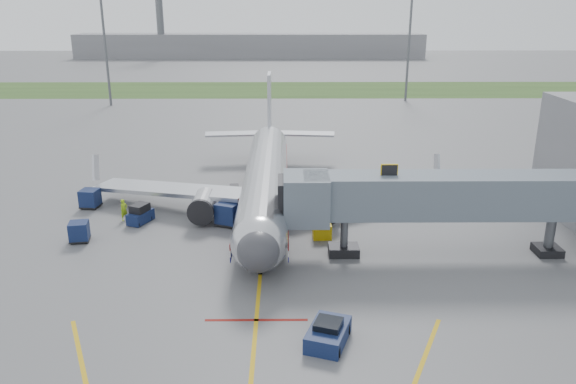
{
  "coord_description": "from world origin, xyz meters",
  "views": [
    {
      "loc": [
        1.63,
        -32.61,
        17.41
      ],
      "look_at": [
        1.95,
        9.98,
        3.2
      ],
      "focal_mm": 35.0,
      "sensor_mm": 36.0,
      "label": 1
    }
  ],
  "objects_px": {
    "baggage_tug": "(140,214)",
    "belt_loader": "(238,206)",
    "pushback_tug": "(328,333)",
    "airliner": "(266,179)",
    "ramp_worker": "(124,210)"
  },
  "relations": [
    {
      "from": "airliner",
      "to": "pushback_tug",
      "type": "height_order",
      "value": "airliner"
    },
    {
      "from": "airliner",
      "to": "baggage_tug",
      "type": "height_order",
      "value": "airliner"
    },
    {
      "from": "pushback_tug",
      "to": "belt_loader",
      "type": "xyz_separation_m",
      "value": [
        -6.51,
        20.6,
        -0.07
      ]
    },
    {
      "from": "airliner",
      "to": "belt_loader",
      "type": "bearing_deg",
      "value": -159.54
    },
    {
      "from": "airliner",
      "to": "ramp_worker",
      "type": "distance_m",
      "value": 12.49
    },
    {
      "from": "belt_loader",
      "to": "ramp_worker",
      "type": "height_order",
      "value": "belt_loader"
    },
    {
      "from": "airliner",
      "to": "baggage_tug",
      "type": "distance_m",
      "value": 11.27
    },
    {
      "from": "pushback_tug",
      "to": "belt_loader",
      "type": "bearing_deg",
      "value": 107.53
    },
    {
      "from": "ramp_worker",
      "to": "airliner",
      "type": "bearing_deg",
      "value": -37.2
    },
    {
      "from": "pushback_tug",
      "to": "belt_loader",
      "type": "relative_size",
      "value": 0.89
    },
    {
      "from": "baggage_tug",
      "to": "belt_loader",
      "type": "height_order",
      "value": "belt_loader"
    },
    {
      "from": "airliner",
      "to": "belt_loader",
      "type": "relative_size",
      "value": 8.88
    },
    {
      "from": "belt_loader",
      "to": "baggage_tug",
      "type": "bearing_deg",
      "value": -160.67
    },
    {
      "from": "airliner",
      "to": "belt_loader",
      "type": "xyz_separation_m",
      "value": [
        -2.51,
        -0.94,
        -2.17
      ]
    },
    {
      "from": "airliner",
      "to": "pushback_tug",
      "type": "bearing_deg",
      "value": -79.49
    }
  ]
}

